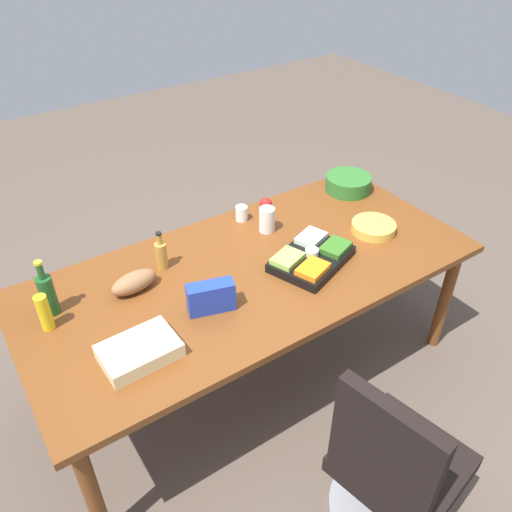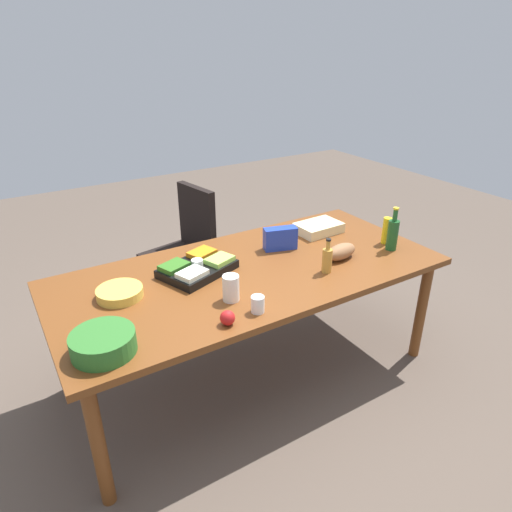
{
  "view_description": "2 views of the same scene",
  "coord_description": "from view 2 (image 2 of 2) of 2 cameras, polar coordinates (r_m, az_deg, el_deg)",
  "views": [
    {
      "loc": [
        -1.16,
        -1.78,
        2.43
      ],
      "look_at": [
        0.04,
        0.02,
        0.83
      ],
      "focal_mm": 36.31,
      "sensor_mm": 36.0,
      "label": 1
    },
    {
      "loc": [
        1.27,
        2.11,
        2.05
      ],
      "look_at": [
        -0.05,
        -0.02,
        0.85
      ],
      "focal_mm": 31.83,
      "sensor_mm": 36.0,
      "label": 2
    }
  ],
  "objects": [
    {
      "name": "dressing_bottle",
      "position": [
        2.74,
        8.93,
        -0.43
      ],
      "size": [
        0.07,
        0.07,
        0.22
      ],
      "color": "#BD8935",
      "rests_on": "conference_table"
    },
    {
      "name": "chip_bag_blue",
      "position": [
        3.02,
        3.07,
        2.22
      ],
      "size": [
        0.23,
        0.14,
        0.15
      ],
      "primitive_type": "cube",
      "rotation": [
        0.0,
        0.0,
        -0.29
      ],
      "color": "#1F3BAF",
      "rests_on": "conference_table"
    },
    {
      "name": "conference_table",
      "position": [
        2.8,
        -0.7,
        -2.96
      ],
      "size": [
        2.37,
        1.1,
        0.78
      ],
      "color": "brown",
      "rests_on": "ground"
    },
    {
      "name": "veggie_tray",
      "position": [
        2.74,
        -7.37,
        -1.41
      ],
      "size": [
        0.5,
        0.43,
        0.09
      ],
      "color": "black",
      "rests_on": "conference_table"
    },
    {
      "name": "sheet_cake",
      "position": [
        3.33,
        7.85,
        3.53
      ],
      "size": [
        0.33,
        0.23,
        0.07
      ],
      "primitive_type": "cube",
      "rotation": [
        0.0,
        0.0,
        0.03
      ],
      "color": "beige",
      "rests_on": "conference_table"
    },
    {
      "name": "wine_bottle",
      "position": [
        3.13,
        16.8,
        2.71
      ],
      "size": [
        0.07,
        0.07,
        0.29
      ],
      "color": "#1C5324",
      "rests_on": "conference_table"
    },
    {
      "name": "paper_cup",
      "position": [
        2.34,
        0.22,
        -6.08
      ],
      "size": [
        0.07,
        0.07,
        0.09
      ],
      "primitive_type": "cylinder",
      "rotation": [
        0.0,
        0.0,
        0.02
      ],
      "color": "white",
      "rests_on": "conference_table"
    },
    {
      "name": "chip_bowl",
      "position": [
        2.58,
        -16.75,
        -4.44
      ],
      "size": [
        0.28,
        0.28,
        0.05
      ],
      "primitive_type": "cylinder",
      "rotation": [
        0.0,
        0.0,
        -0.1
      ],
      "color": "gold",
      "rests_on": "conference_table"
    },
    {
      "name": "office_chair",
      "position": [
        3.84,
        -9.08,
        -0.71
      ],
      "size": [
        0.57,
        0.56,
        0.99
      ],
      "color": "gray",
      "rests_on": "ground"
    },
    {
      "name": "salad_bowl",
      "position": [
        2.17,
        -18.65,
        -10.32
      ],
      "size": [
        0.36,
        0.36,
        0.1
      ],
      "primitive_type": "cylinder",
      "rotation": [
        0.0,
        0.0,
        -0.26
      ],
      "color": "#2D6C28",
      "rests_on": "conference_table"
    },
    {
      "name": "ground_plane",
      "position": [
        3.2,
        -0.63,
        -14.22
      ],
      "size": [
        10.0,
        10.0,
        0.0
      ],
      "primitive_type": "plane",
      "color": "brown"
    },
    {
      "name": "mustard_bottle",
      "position": [
        3.22,
        16.07,
        3.09
      ],
      "size": [
        0.07,
        0.07,
        0.18
      ],
      "primitive_type": "cylinder",
      "rotation": [
        0.0,
        0.0,
        0.23
      ],
      "color": "yellow",
      "rests_on": "conference_table"
    },
    {
      "name": "mayo_jar",
      "position": [
        2.43,
        -3.17,
        -4.04
      ],
      "size": [
        0.11,
        0.11,
        0.15
      ],
      "primitive_type": "cylinder",
      "rotation": [
        0.0,
        0.0,
        -0.25
      ],
      "color": "white",
      "rests_on": "conference_table"
    },
    {
      "name": "apple_red",
      "position": [
        2.25,
        -3.6,
        -7.76
      ],
      "size": [
        0.1,
        0.1,
        0.08
      ],
      "primitive_type": "sphere",
      "rotation": [
        0.0,
        0.0,
        -0.33
      ],
      "color": "red",
      "rests_on": "conference_table"
    },
    {
      "name": "bread_loaf",
      "position": [
        2.93,
        10.62,
        0.54
      ],
      "size": [
        0.25,
        0.14,
        0.1
      ],
      "primitive_type": "ellipsoid",
      "rotation": [
        0.0,
        0.0,
        0.12
      ],
      "color": "#956440",
      "rests_on": "conference_table"
    }
  ]
}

